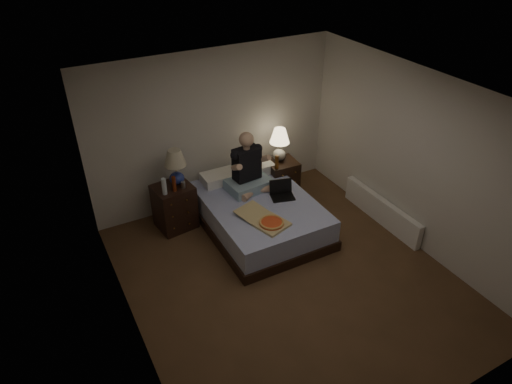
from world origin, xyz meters
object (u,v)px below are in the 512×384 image
nightstand_left (175,207)px  soda_can (183,185)px  lamp_right (279,145)px  pizza_box (272,223)px  laptop (283,191)px  person (249,162)px  radiator (381,211)px  beer_bottle_right (277,162)px  nightstand_right (281,178)px  lamp_left (176,167)px  water_bottle (164,187)px  bed (260,215)px  beer_bottle_left (174,184)px

nightstand_left → soda_can: 0.44m
lamp_right → pizza_box: (-0.92, -1.33, -0.38)m
laptop → lamp_right: bearing=77.9°
nightstand_left → person: bearing=-22.0°
nightstand_left → radiator: bearing=-33.8°
beer_bottle_right → pizza_box: 1.36m
nightstand_right → pizza_box: bearing=-123.4°
nightstand_right → laptop: laptop is taller
nightstand_left → lamp_left: size_ratio=1.26×
lamp_right → water_bottle: lamp_right is taller
bed → beer_bottle_right: size_ratio=8.63×
nightstand_left → laptop: 1.64m
beer_bottle_left → laptop: 1.59m
bed → soda_can: (-0.96, 0.56, 0.51)m
nightstand_right → nightstand_left: bearing=-177.3°
water_bottle → pizza_box: size_ratio=0.33×
lamp_left → pizza_box: size_ratio=0.74×
lamp_left → beer_bottle_right: (1.59, -0.19, -0.24)m
beer_bottle_right → pizza_box: size_ratio=0.30×
beer_bottle_left → beer_bottle_right: beer_bottle_left is taller
lamp_left → beer_bottle_left: size_ratio=2.43×
lamp_right → radiator: 1.91m
nightstand_right → pizza_box: 1.58m
nightstand_right → water_bottle: size_ratio=2.53×
soda_can → laptop: (1.31, -0.65, -0.14)m
lamp_right → soda_can: lamp_right is taller
nightstand_left → lamp_right: bearing=-5.1°
lamp_left → water_bottle: lamp_left is taller
nightstand_left → beer_bottle_left: beer_bottle_left is taller
soda_can → person: 1.02m
lamp_right → person: person is taller
nightstand_left → lamp_right: size_ratio=1.26×
beer_bottle_left → pizza_box: bearing=-50.4°
beer_bottle_left → bed: bearing=-26.5°
lamp_right → water_bottle: size_ratio=2.24×
soda_can → lamp_left: bearing=104.5°
nightstand_left → water_bottle: bearing=-146.0°
nightstand_left → water_bottle: size_ratio=2.82×
beer_bottle_right → laptop: bearing=-112.6°
lamp_right → person: size_ratio=0.60×
bed → nightstand_right: bearing=40.6°
nightstand_right → water_bottle: 2.10m
water_bottle → radiator: size_ratio=0.16×
nightstand_left → person: size_ratio=0.76×
lamp_left → beer_bottle_right: lamp_left is taller
nightstand_left → beer_bottle_left: bearing=-98.4°
person → lamp_right: bearing=20.1°
lamp_right → person: (-0.75, -0.36, 0.05)m
nightstand_right → laptop: size_ratio=1.86×
bed → lamp_left: lamp_left is taller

